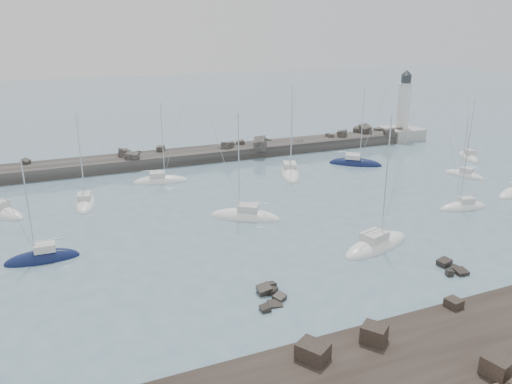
# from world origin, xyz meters

# --- Properties ---
(ground) EXTENTS (400.00, 400.00, 0.00)m
(ground) POSITION_xyz_m (0.00, 0.00, 0.00)
(ground) COLOR slate
(ground) RESTS_ON ground
(rock_shelf) EXTENTS (140.00, 12.32, 2.04)m
(rock_shelf) POSITION_xyz_m (-0.20, -21.97, 0.03)
(rock_shelf) COLOR black
(rock_shelf) RESTS_ON ground
(rock_cluster_near) EXTENTS (2.91, 4.05, 1.32)m
(rock_cluster_near) POSITION_xyz_m (-4.31, -9.08, 0.17)
(rock_cluster_near) COLOR black
(rock_cluster_near) RESTS_ON ground
(rock_cluster_far) EXTENTS (2.34, 3.23, 1.18)m
(rock_cluster_far) POSITION_xyz_m (13.82, -11.29, 0.09)
(rock_cluster_far) COLOR black
(rock_cluster_far) RESTS_ON ground
(breakwater) EXTENTS (115.00, 7.79, 5.32)m
(breakwater) POSITION_xyz_m (-7.91, 37.99, 0.31)
(breakwater) COLOR #302D2A
(breakwater) RESTS_ON ground
(lighthouse) EXTENTS (7.00, 7.00, 14.60)m
(lighthouse) POSITION_xyz_m (47.00, 38.00, 3.09)
(lighthouse) COLOR #A0A09B
(lighthouse) RESTS_ON ground
(sailboat_2) EXTENTS (7.10, 2.38, 11.48)m
(sailboat_2) POSITION_xyz_m (-22.04, 6.37, 0.16)
(sailboat_2) COLOR #0F1942
(sailboat_2) RESTS_ON ground
(sailboat_3) EXTENTS (3.68, 8.35, 12.79)m
(sailboat_3) POSITION_xyz_m (-16.61, 21.96, 0.14)
(sailboat_3) COLOR white
(sailboat_3) RESTS_ON ground
(sailboat_4) EXTENTS (8.35, 4.07, 12.70)m
(sailboat_4) POSITION_xyz_m (-5.39, 27.69, 0.14)
(sailboat_4) COLOR white
(sailboat_4) RESTS_ON ground
(sailboat_5) EXTENTS (8.62, 7.08, 13.72)m
(sailboat_5) POSITION_xyz_m (0.72, 9.12, 0.15)
(sailboat_5) COLOR white
(sailboat_5) RESTS_ON ground
(sailboat_6) EXTENTS (6.14, 9.80, 14.92)m
(sailboat_6) POSITION_xyz_m (14.07, 23.52, 0.15)
(sailboat_6) COLOR white
(sailboat_6) RESTS_ON ground
(sailboat_7) EXTENTS (9.93, 5.60, 15.01)m
(sailboat_7) POSITION_xyz_m (10.24, -4.08, 0.15)
(sailboat_7) COLOR white
(sailboat_7) RESTS_ON ground
(sailboat_8) EXTENTS (8.53, 7.54, 13.84)m
(sailboat_8) POSITION_xyz_m (26.95, 24.71, 0.14)
(sailboat_8) COLOR #0F1942
(sailboat_8) RESTS_ON ground
(sailboat_9) EXTENTS (6.78, 3.01, 10.54)m
(sailboat_9) POSITION_xyz_m (27.50, 1.27, 0.14)
(sailboat_9) COLOR white
(sailboat_9) RESTS_ON ground
(sailboat_10) EXTENTS (4.04, 6.51, 10.03)m
(sailboat_10) POSITION_xyz_m (38.57, 12.27, 0.13)
(sailboat_10) COLOR white
(sailboat_10) RESTS_ON ground
(sailboat_12) EXTENTS (4.76, 7.22, 11.31)m
(sailboat_12) POSITION_xyz_m (47.55, 20.35, 0.16)
(sailboat_12) COLOR white
(sailboat_12) RESTS_ON ground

